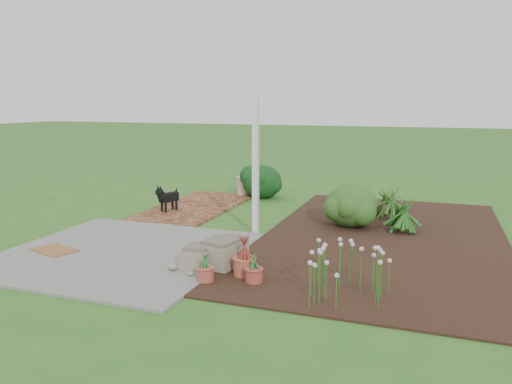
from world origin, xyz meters
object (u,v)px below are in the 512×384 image
(evergreen_shrub, at_px, (351,204))
(stone_trough_near, at_px, (220,255))
(black_dog, at_px, (167,197))
(cream_ceramic_urn, at_px, (244,186))

(evergreen_shrub, bearing_deg, stone_trough_near, -114.18)
(stone_trough_near, bearing_deg, black_dog, 130.91)
(black_dog, distance_m, cream_ceramic_urn, 2.50)
(evergreen_shrub, bearing_deg, cream_ceramic_urn, 143.36)
(black_dog, xyz_separation_m, evergreen_shrub, (3.86, 0.11, 0.09))
(black_dog, height_order, evergreen_shrub, evergreen_shrub)
(cream_ceramic_urn, xyz_separation_m, evergreen_shrub, (3.04, -2.26, 0.18))
(black_dog, bearing_deg, stone_trough_near, -28.65)
(stone_trough_near, distance_m, evergreen_shrub, 3.30)
(stone_trough_near, bearing_deg, evergreen_shrub, 65.82)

